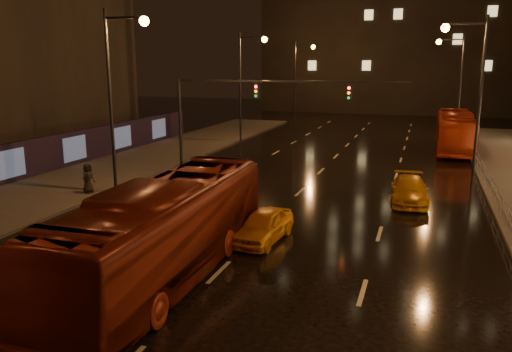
# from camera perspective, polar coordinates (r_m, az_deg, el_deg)

# --- Properties ---
(ground) EXTENTS (140.00, 140.00, 0.00)m
(ground) POSITION_cam_1_polar(r_m,az_deg,el_deg) (32.59, 6.72, -0.13)
(ground) COLOR black
(ground) RESTS_ON ground
(sidewalk_left) EXTENTS (7.00, 70.00, 0.15)m
(sidewalk_left) POSITION_cam_1_polar(r_m,az_deg,el_deg) (33.65, -18.32, -0.16)
(sidewalk_left) COLOR #38332D
(sidewalk_left) RESTS_ON ground
(hoarding_left) EXTENTS (0.30, 46.00, 2.50)m
(hoarding_left) POSITION_cam_1_polar(r_m,az_deg,el_deg) (33.63, -26.58, 1.18)
(hoarding_left) COLOR black
(hoarding_left) RESTS_ON ground
(traffic_signal) EXTENTS (15.31, 0.32, 6.20)m
(traffic_signal) POSITION_cam_1_polar(r_m,az_deg,el_deg) (33.28, -1.71, 8.46)
(traffic_signal) COLOR black
(traffic_signal) RESTS_ON ground
(railing_right) EXTENTS (0.05, 56.00, 1.00)m
(railing_right) POSITION_cam_1_polar(r_m,az_deg,el_deg) (30.01, 25.32, -0.63)
(railing_right) COLOR #99999E
(railing_right) RESTS_ON sidewalk_right
(bus_red) EXTENTS (3.15, 12.21, 3.38)m
(bus_red) POSITION_cam_1_polar(r_m,az_deg,el_deg) (17.21, -10.16, -6.08)
(bus_red) COLOR maroon
(bus_red) RESTS_ON ground
(bus_curb) EXTENTS (2.86, 11.84, 3.29)m
(bus_curb) POSITION_cam_1_polar(r_m,az_deg,el_deg) (45.31, 21.78, 4.75)
(bus_curb) COLOR #AC2B11
(bus_curb) RESTS_ON ground
(taxi_near) EXTENTS (1.89, 3.99, 1.32)m
(taxi_near) POSITION_cam_1_polar(r_m,az_deg,el_deg) (20.66, 0.84, -5.69)
(taxi_near) COLOR orange
(taxi_near) RESTS_ON ground
(taxi_far) EXTENTS (2.17, 4.64, 1.31)m
(taxi_far) POSITION_cam_1_polar(r_m,az_deg,el_deg) (27.60, 17.14, -1.56)
(taxi_far) COLOR orange
(taxi_far) RESTS_ON ground
(pedestrian_c) EXTENTS (0.59, 0.86, 1.67)m
(pedestrian_c) POSITION_cam_1_polar(r_m,az_deg,el_deg) (29.22, -18.65, -0.23)
(pedestrian_c) COLOR black
(pedestrian_c) RESTS_ON sidewalk_left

